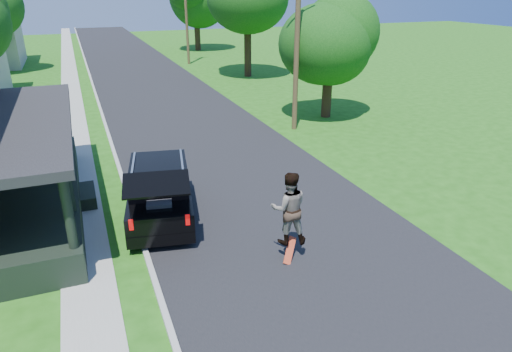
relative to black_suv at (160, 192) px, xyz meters
name	(u,v)px	position (x,y,z in m)	size (l,w,h in m)	color
ground	(307,259)	(3.20, -3.95, -0.87)	(140.00, 140.00, 0.00)	#205711
street	(164,101)	(3.20, 16.05, -0.87)	(8.00, 120.00, 0.02)	black
curb	(99,106)	(-0.85, 16.05, -0.87)	(0.15, 120.00, 0.12)	#AAABA5
sidewalk	(73,108)	(-2.40, 16.05, -0.87)	(1.30, 120.00, 0.03)	#999991
black_suv	(160,192)	(0.00, 0.00, 0.00)	(2.67, 5.14, 2.28)	black
skateboarder	(289,208)	(2.79, -3.58, 0.59)	(1.16, 1.00, 2.04)	black
skateboard	(290,251)	(2.76, -3.79, -0.60)	(0.57, 0.52, 0.63)	#AF2D0F
tree_right_near	(330,34)	(10.96, 8.81, 3.66)	(6.11, 5.81, 7.20)	black
utility_pole_near	(297,36)	(8.27, 7.26, 3.79)	(1.60, 0.26, 9.03)	#493A21
utility_pole_far	(186,11)	(8.31, 30.20, 3.90)	(1.54, 0.28, 9.27)	#493A21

